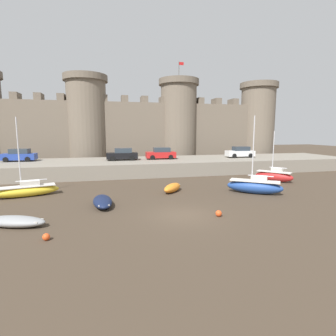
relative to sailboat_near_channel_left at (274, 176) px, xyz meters
name	(u,v)px	position (x,y,z in m)	size (l,w,h in m)	color
ground_plane	(183,215)	(-13.24, -9.08, -0.66)	(160.00, 160.00, 0.00)	#423528
quay_road	(144,166)	(-13.24, 9.96, 0.19)	(59.33, 10.00, 1.71)	gray
castle	(135,125)	(-13.24, 20.78, 5.97)	(54.40, 7.07, 17.60)	#706354
sailboat_near_channel_left	(274,176)	(0.00, 0.00, 0.00)	(3.53, 3.85, 5.60)	red
sailboat_midflat_right	(255,186)	(-5.18, -4.58, 0.03)	(4.74, 4.00, 6.94)	#234793
rowboat_near_channel_right	(172,188)	(-12.27, -2.34, -0.25)	(2.53, 2.79, 0.79)	orange
rowboat_foreground_centre	(103,201)	(-18.49, -5.64, -0.30)	(1.67, 3.66, 0.70)	#141E3D
sailboat_midflat_left	(26,190)	(-24.97, -1.19, -0.10)	(5.54, 2.66, 6.75)	yellow
rowboat_midflat_centre	(14,221)	(-23.48, -8.87, -0.33)	(3.99, 2.40, 0.63)	gray
mooring_buoy_near_shore	(46,237)	(-21.22, -11.42, -0.48)	(0.37, 0.37, 0.37)	#E04C1E
mooring_buoy_mid_mud	(219,213)	(-11.00, -9.88, -0.46)	(0.42, 0.42, 0.42)	#E04C1E
car_quay_centre_east	(161,153)	(-10.74, 10.42, 1.83)	(4.15, 1.98, 1.62)	red
car_quay_west	(19,155)	(-29.16, 11.84, 1.83)	(4.15, 1.98, 1.62)	#263F99
car_quay_centre_west	(122,154)	(-16.06, 10.21, 1.83)	(4.15, 1.98, 1.62)	black
car_quay_east	(240,152)	(1.21, 10.06, 1.83)	(4.15, 1.98, 1.62)	silver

